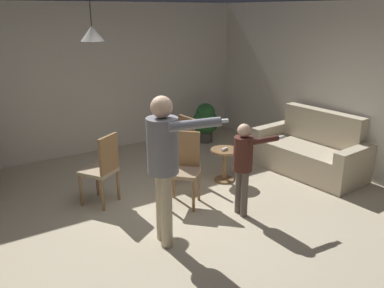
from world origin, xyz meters
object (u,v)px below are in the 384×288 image
Objects in this scene: dining_chair_centre_back at (181,146)px; dining_chair_by_counter at (103,167)px; person_adult at (164,155)px; couch_floral at (310,152)px; side_table_by_couch at (225,161)px; person_child at (244,159)px; potted_plant_corner at (205,121)px; dining_chair_near_wall at (184,166)px; spare_remote_on_table at (224,149)px.

dining_chair_by_counter is at bearing 92.70° from dining_chair_centre_back.
dining_chair_by_counter is (-0.23, 1.31, -0.52)m from person_adult.
couch_floral is 1.50m from side_table_by_couch.
dining_chair_centre_back is (-0.53, 0.43, 0.22)m from side_table_by_couch.
person_child is 1.55× the size of potted_plant_corner.
person_adult is 3.86m from potted_plant_corner.
couch_floral is 2.16m from dining_chair_centre_back.
dining_chair_near_wall is (-2.34, 0.16, 0.21)m from couch_floral.
dining_chair_by_counter is 1.86m from spare_remote_on_table.
dining_chair_near_wall is 1.00× the size of dining_chair_centre_back.
dining_chair_by_counter is at bearing -127.63° from person_child.
spare_remote_on_table is at bearing 132.24° from person_adult.
couch_floral is 1.51× the size of person_child.
couch_floral is 2.33m from potted_plant_corner.
potted_plant_corner reaches higher than side_table_by_couch.
potted_plant_corner is at bearing 63.48° from spare_remote_on_table.
potted_plant_corner is (1.36, 2.80, -0.33)m from person_child.
couch_floral reaches higher than potted_plant_corner.
dining_chair_by_counter is 1.00× the size of dining_chair_near_wall.
person_adult is (-1.64, -1.05, 0.74)m from side_table_by_couch.
person_adult is 1.40× the size of person_child.
side_table_by_couch is (-1.43, 0.46, -0.00)m from couch_floral.
couch_floral is 1.09× the size of person_adult.
dining_chair_centre_back is at bearing 60.81° from couch_floral.
dining_chair_centre_back is at bearing 140.72° from side_table_by_couch.
side_table_by_couch is 0.52× the size of dining_chair_near_wall.
person_child is 1.09m from spare_remote_on_table.
side_table_by_couch is 0.22m from spare_remote_on_table.
person_adult is at bearing -112.43° from dining_chair_by_counter.
dining_chair_near_wall is at bearing -143.19° from person_child.
dining_chair_near_wall reaches higher than spare_remote_on_table.
side_table_by_couch is at bearing 159.14° from person_child.
person_adult is at bearing 96.16° from couch_floral.
dining_chair_by_counter is at bearing 170.93° from spare_remote_on_table.
dining_chair_by_counter is at bearing 14.71° from dining_chair_near_wall.
couch_floral is 2.36m from dining_chair_near_wall.
person_child is at bearing -115.29° from side_table_by_couch.
dining_chair_centre_back reaches higher than side_table_by_couch.
person_child is 1.89m from dining_chair_by_counter.
dining_chair_near_wall and dining_chair_centre_back have the same top height.
person_adult reaches higher than couch_floral.
person_child is 1.23× the size of dining_chair_by_counter.
dining_chair_centre_back reaches higher than potted_plant_corner.
spare_remote_on_table is at bearing -116.52° from potted_plant_corner.
dining_chair_by_counter reaches higher than side_table_by_couch.
dining_chair_by_counter is (-3.29, 0.72, 0.21)m from couch_floral.
dining_chair_near_wall is 0.83m from dining_chair_centre_back.
potted_plant_corner is (2.75, 1.54, -0.11)m from dining_chair_by_counter.
person_child is 9.47× the size of spare_remote_on_table.
person_adult is 1.16m from dining_chair_near_wall.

